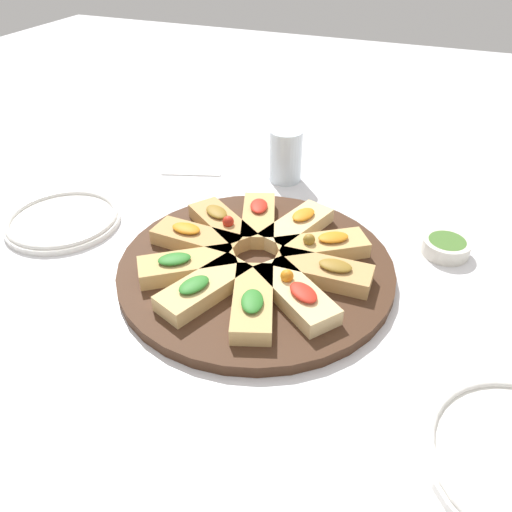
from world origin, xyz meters
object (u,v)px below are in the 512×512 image
serving_board (256,267)px  plate_right (63,220)px  napkin_stack (195,164)px  dipping_bowl (446,246)px  water_glass (286,156)px

serving_board → plate_right: serving_board is taller
serving_board → napkin_stack: size_ratio=3.38×
dipping_bowl → water_glass: bearing=-24.2°
dipping_bowl → napkin_stack: bearing=-14.6°
napkin_stack → plate_right: bearing=71.0°
water_glass → dipping_bowl: 0.35m
plate_right → water_glass: water_glass is taller
serving_board → water_glass: (0.06, -0.30, 0.04)m
plate_right → dipping_bowl: size_ratio=2.62×
dipping_bowl → plate_right: bearing=14.3°
water_glass → napkin_stack: size_ratio=0.84×
serving_board → plate_right: 0.35m
water_glass → dipping_bowl: water_glass is taller
serving_board → water_glass: water_glass is taller
napkin_stack → dipping_bowl: (-0.51, 0.13, 0.01)m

